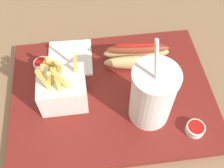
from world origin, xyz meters
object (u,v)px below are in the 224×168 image
(soda_cup, at_px, (152,95))
(ketchup_cup_1, at_px, (42,65))
(hot_dog_1, at_px, (137,56))
(ketchup_cup_2, at_px, (195,129))
(fries_basket, at_px, (63,89))
(napkin_stack, at_px, (70,58))

(soda_cup, distance_m, ketchup_cup_1, 0.28)
(hot_dog_1, height_order, ketchup_cup_1, hot_dog_1)
(hot_dog_1, relative_size, ketchup_cup_2, 4.27)
(fries_basket, xyz_separation_m, ketchup_cup_2, (-0.27, 0.11, -0.03))
(soda_cup, relative_size, ketchup_cup_1, 5.64)
(fries_basket, height_order, hot_dog_1, fries_basket)
(ketchup_cup_1, xyz_separation_m, ketchup_cup_2, (-0.32, 0.21, -0.00))
(soda_cup, bearing_deg, hot_dog_1, -89.56)
(ketchup_cup_1, relative_size, napkin_stack, 0.34)
(ketchup_cup_1, bearing_deg, ketchup_cup_2, 146.67)
(fries_basket, relative_size, ketchup_cup_2, 3.59)
(ketchup_cup_1, xyz_separation_m, napkin_stack, (-0.07, -0.02, -0.01))
(ketchup_cup_1, bearing_deg, napkin_stack, -162.90)
(hot_dog_1, bearing_deg, ketchup_cup_2, 114.21)
(fries_basket, bearing_deg, hot_dog_1, -154.58)
(soda_cup, relative_size, hot_dog_1, 1.35)
(fries_basket, relative_size, hot_dog_1, 0.84)
(fries_basket, distance_m, ketchup_cup_2, 0.29)
(fries_basket, distance_m, napkin_stack, 0.12)
(fries_basket, height_order, napkin_stack, fries_basket)
(hot_dog_1, bearing_deg, soda_cup, 90.44)
(soda_cup, relative_size, ketchup_cup_2, 5.75)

